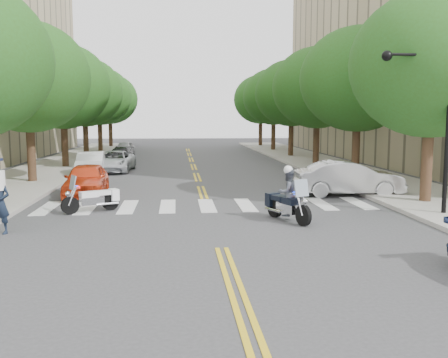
{
  "coord_description": "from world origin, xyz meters",
  "views": [
    {
      "loc": [
        -1.17,
        -13.02,
        3.51
      ],
      "look_at": [
        0.5,
        4.62,
        1.3
      ],
      "focal_mm": 40.0,
      "sensor_mm": 36.0,
      "label": 1
    }
  ],
  "objects": [
    {
      "name": "ground",
      "position": [
        0.0,
        0.0,
        0.0
      ],
      "size": [
        140.0,
        140.0,
        0.0
      ],
      "primitive_type": "plane",
      "color": "#38383A",
      "rests_on": "ground"
    },
    {
      "name": "sidewalk_left",
      "position": [
        -9.5,
        22.0,
        0.07
      ],
      "size": [
        5.0,
        60.0,
        0.15
      ],
      "primitive_type": "cube",
      "color": "#9E9991",
      "rests_on": "ground"
    },
    {
      "name": "sidewalk_right",
      "position": [
        9.5,
        22.0,
        0.07
      ],
      "size": [
        5.0,
        60.0,
        0.15
      ],
      "primitive_type": "cube",
      "color": "#9E9991",
      "rests_on": "ground"
    },
    {
      "name": "tree_l_1",
      "position": [
        -8.8,
        14.0,
        5.55
      ],
      "size": [
        6.4,
        6.4,
        8.45
      ],
      "color": "#382316",
      "rests_on": "ground"
    },
    {
      "name": "tree_l_2",
      "position": [
        -8.8,
        22.0,
        5.55
      ],
      "size": [
        6.4,
        6.4,
        8.45
      ],
      "color": "#382316",
      "rests_on": "ground"
    },
    {
      "name": "tree_l_3",
      "position": [
        -8.8,
        30.0,
        5.55
      ],
      "size": [
        6.4,
        6.4,
        8.45
      ],
      "color": "#382316",
      "rests_on": "ground"
    },
    {
      "name": "tree_l_4",
      "position": [
        -8.8,
        38.0,
        5.55
      ],
      "size": [
        6.4,
        6.4,
        8.45
      ],
      "color": "#382316",
      "rests_on": "ground"
    },
    {
      "name": "tree_l_5",
      "position": [
        -8.8,
        46.0,
        5.55
      ],
      "size": [
        6.4,
        6.4,
        8.45
      ],
      "color": "#382316",
      "rests_on": "ground"
    },
    {
      "name": "tree_r_0",
      "position": [
        8.8,
        6.0,
        5.55
      ],
      "size": [
        6.4,
        6.4,
        8.45
      ],
      "color": "#382316",
      "rests_on": "ground"
    },
    {
      "name": "tree_r_1",
      "position": [
        8.8,
        14.0,
        5.55
      ],
      "size": [
        6.4,
        6.4,
        8.45
      ],
      "color": "#382316",
      "rests_on": "ground"
    },
    {
      "name": "tree_r_2",
      "position": [
        8.8,
        22.0,
        5.55
      ],
      "size": [
        6.4,
        6.4,
        8.45
      ],
      "color": "#382316",
      "rests_on": "ground"
    },
    {
      "name": "tree_r_3",
      "position": [
        8.8,
        30.0,
        5.55
      ],
      "size": [
        6.4,
        6.4,
        8.45
      ],
      "color": "#382316",
      "rests_on": "ground"
    },
    {
      "name": "tree_r_4",
      "position": [
        8.8,
        38.0,
        5.55
      ],
      "size": [
        6.4,
        6.4,
        8.45
      ],
      "color": "#382316",
      "rests_on": "ground"
    },
    {
      "name": "tree_r_5",
      "position": [
        8.8,
        46.0,
        5.55
      ],
      "size": [
        6.4,
        6.4,
        8.45
      ],
      "color": "#382316",
      "rests_on": "ground"
    },
    {
      "name": "traffic_signal_pole",
      "position": [
        7.72,
        3.5,
        3.72
      ],
      "size": [
        2.82,
        0.42,
        6.0
      ],
      "color": "black",
      "rests_on": "ground"
    },
    {
      "name": "motorcycle_police",
      "position": [
        2.52,
        3.35,
        0.84
      ],
      "size": [
        1.18,
        2.22,
        1.9
      ],
      "rotation": [
        0.0,
        0.0,
        3.54
      ],
      "color": "black",
      "rests_on": "ground"
    },
    {
      "name": "motorcycle_parked",
      "position": [
        -4.2,
        5.66,
        0.49
      ],
      "size": [
        2.01,
        1.29,
        1.41
      ],
      "rotation": [
        0.0,
        0.0,
        2.08
      ],
      "color": "black",
      "rests_on": "ground"
    },
    {
      "name": "officer_standing",
      "position": [
        -6.5,
        2.35,
        0.92
      ],
      "size": [
        0.78,
        0.64,
        1.84
      ],
      "primitive_type": "imported",
      "rotation": [
        0.0,
        0.0,
        -0.34
      ],
      "color": "black",
      "rests_on": "ground"
    },
    {
      "name": "convertible",
      "position": [
        6.5,
        8.5,
        0.78
      ],
      "size": [
        4.86,
        1.97,
        1.57
      ],
      "primitive_type": "imported",
      "rotation": [
        0.0,
        0.0,
        1.51
      ],
      "color": "#B7B6B8",
      "rests_on": "ground"
    },
    {
      "name": "parked_car_a",
      "position": [
        -5.2,
        9.5,
        0.73
      ],
      "size": [
        1.89,
        4.34,
        1.46
      ],
      "primitive_type": "imported",
      "rotation": [
        0.0,
        0.0,
        0.04
      ],
      "color": "red",
      "rests_on": "ground"
    },
    {
      "name": "parked_car_b",
      "position": [
        -6.3,
        17.16,
        0.71
      ],
      "size": [
        1.89,
        4.45,
        1.43
      ],
      "primitive_type": "imported",
      "rotation": [
        0.0,
        0.0,
        0.09
      ],
      "color": "silver",
      "rests_on": "ground"
    },
    {
      "name": "parked_car_c",
      "position": [
        -5.2,
        19.5,
        0.67
      ],
      "size": [
        2.54,
        4.96,
        1.34
      ],
      "primitive_type": "imported",
      "rotation": [
        0.0,
        0.0,
        -0.07
      ],
      "color": "#B8BBC0",
      "rests_on": "ground"
    },
    {
      "name": "parked_car_d",
      "position": [
        -5.34,
        24.5,
        0.62
      ],
      "size": [
        1.99,
        4.37,
        1.24
      ],
      "primitive_type": "imported",
      "rotation": [
        0.0,
        0.0,
        -0.06
      ],
      "color": "black",
      "rests_on": "ground"
    },
    {
      "name": "parked_car_e",
      "position": [
        -5.99,
        34.0,
        0.62
      ],
      "size": [
        1.79,
        3.78,
        1.25
      ],
      "primitive_type": "imported",
      "rotation": [
        0.0,
        0.0,
        -0.09
      ],
      "color": "#AEAFB4",
      "rests_on": "ground"
    }
  ]
}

